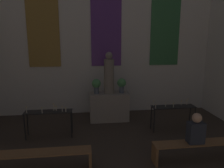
# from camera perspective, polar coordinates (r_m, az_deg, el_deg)

# --- Properties ---
(wall_back) EXTENTS (8.06, 0.16, 5.60)m
(wall_back) POSITION_cam_1_polar(r_m,az_deg,el_deg) (8.11, -1.57, 12.16)
(wall_back) COLOR silver
(wall_back) RESTS_ON ground_plane
(altar) EXTENTS (1.32, 0.58, 0.97)m
(altar) POSITION_cam_1_polar(r_m,az_deg,el_deg) (7.54, -0.76, -5.95)
(altar) COLOR gray
(altar) RESTS_ON ground_plane
(statue) EXTENTS (0.33, 0.33, 1.39)m
(statue) POSITION_cam_1_polar(r_m,az_deg,el_deg) (7.27, -0.78, 2.49)
(statue) COLOR gray
(statue) RESTS_ON altar
(flower_vase_left) EXTENTS (0.30, 0.30, 0.50)m
(flower_vase_left) POSITION_cam_1_polar(r_m,az_deg,el_deg) (7.30, -4.11, -0.18)
(flower_vase_left) COLOR #4C5666
(flower_vase_left) RESTS_ON altar
(flower_vase_right) EXTENTS (0.30, 0.30, 0.50)m
(flower_vase_right) POSITION_cam_1_polar(r_m,az_deg,el_deg) (7.39, 2.52, -0.01)
(flower_vase_right) COLOR #4C5666
(flower_vase_right) RESTS_ON altar
(candle_rack_left) EXTENTS (1.33, 0.37, 0.96)m
(candle_rack_left) POSITION_cam_1_polar(r_m,az_deg,el_deg) (6.53, -16.19, -7.77)
(candle_rack_left) COLOR black
(candle_rack_left) RESTS_ON ground_plane
(candle_rack_right) EXTENTS (1.33, 0.37, 0.94)m
(candle_rack_right) POSITION_cam_1_polar(r_m,az_deg,el_deg) (6.97, 15.69, -6.48)
(candle_rack_right) COLOR black
(candle_rack_right) RESTS_ON ground_plane
(pew_back_left) EXTENTS (2.39, 0.36, 0.46)m
(pew_back_left) POSITION_cam_1_polar(r_m,az_deg,el_deg) (5.11, -19.60, -17.57)
(pew_back_left) COLOR brown
(pew_back_left) RESTS_ON ground_plane
(pew_back_right) EXTENTS (2.39, 0.36, 0.46)m
(pew_back_right) POSITION_cam_1_polar(r_m,az_deg,el_deg) (5.67, 22.85, -14.77)
(pew_back_right) COLOR brown
(pew_back_right) RESTS_ON ground_plane
(person_seated) EXTENTS (0.36, 0.24, 0.71)m
(person_seated) POSITION_cam_1_polar(r_m,az_deg,el_deg) (5.39, 21.08, -11.07)
(person_seated) COLOR #282D38
(person_seated) RESTS_ON pew_back_right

